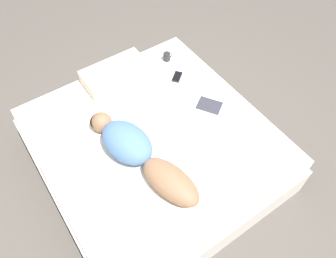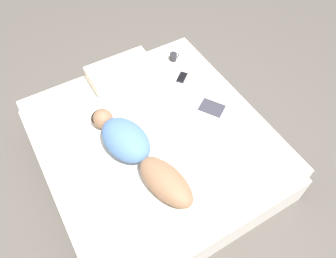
{
  "view_description": "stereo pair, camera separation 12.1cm",
  "coord_description": "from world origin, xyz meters",
  "px_view_note": "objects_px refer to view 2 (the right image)",
  "views": [
    {
      "loc": [
        -0.85,
        -1.46,
        2.86
      ],
      "look_at": [
        0.12,
        -0.05,
        0.58
      ],
      "focal_mm": 35.0,
      "sensor_mm": 36.0,
      "label": 1
    },
    {
      "loc": [
        -0.75,
        -1.52,
        2.86
      ],
      "look_at": [
        0.12,
        -0.05,
        0.58
      ],
      "focal_mm": 35.0,
      "sensor_mm": 36.0,
      "label": 2
    }
  ],
  "objects_px": {
    "coffee_mug": "(173,57)",
    "cell_phone": "(182,77)",
    "person": "(135,150)",
    "open_magazine": "(207,117)"
  },
  "relations": [
    {
      "from": "cell_phone",
      "to": "open_magazine",
      "type": "bearing_deg",
      "value": -47.01
    },
    {
      "from": "person",
      "to": "cell_phone",
      "type": "height_order",
      "value": "person"
    },
    {
      "from": "open_magazine",
      "to": "coffee_mug",
      "type": "height_order",
      "value": "coffee_mug"
    },
    {
      "from": "open_magazine",
      "to": "cell_phone",
      "type": "bearing_deg",
      "value": 48.87
    },
    {
      "from": "cell_phone",
      "to": "coffee_mug",
      "type": "bearing_deg",
      "value": 127.97
    },
    {
      "from": "person",
      "to": "coffee_mug",
      "type": "height_order",
      "value": "person"
    },
    {
      "from": "coffee_mug",
      "to": "cell_phone",
      "type": "bearing_deg",
      "value": -103.24
    },
    {
      "from": "coffee_mug",
      "to": "cell_phone",
      "type": "xyz_separation_m",
      "value": [
        -0.06,
        -0.27,
        -0.04
      ]
    },
    {
      "from": "person",
      "to": "open_magazine",
      "type": "distance_m",
      "value": 0.75
    },
    {
      "from": "coffee_mug",
      "to": "cell_phone",
      "type": "relative_size",
      "value": 0.66
    }
  ]
}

